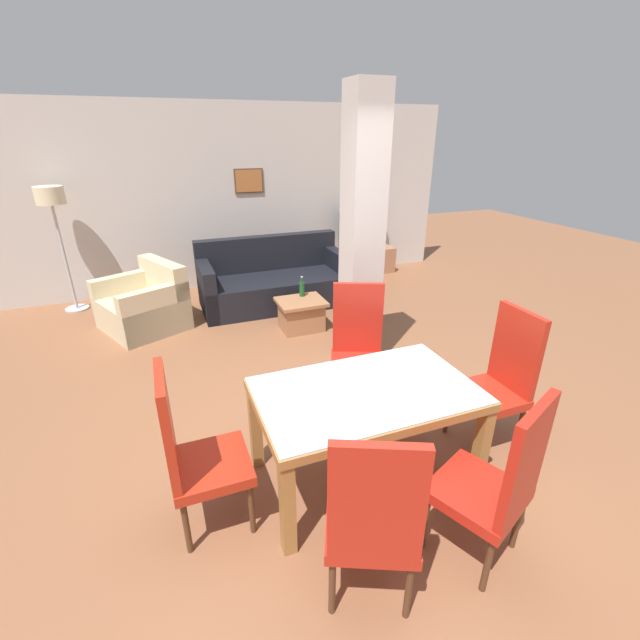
{
  "coord_description": "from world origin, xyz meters",
  "views": [
    {
      "loc": [
        -1.15,
        -2.12,
        2.28
      ],
      "look_at": [
        0.0,
        0.85,
        0.88
      ],
      "focal_mm": 24.0,
      "sensor_mm": 36.0,
      "label": 1
    }
  ],
  "objects_px": {
    "dining_chair_near_left": "(373,517)",
    "coffee_table": "(301,314)",
    "floor_lamp": "(52,207)",
    "dining_chair_far_right": "(358,345)",
    "dining_chair_near_right": "(498,481)",
    "tv_screen": "(362,230)",
    "dining_chair_head_right": "(500,377)",
    "sofa": "(274,283)",
    "tv_stand": "(361,261)",
    "armchair": "(145,306)",
    "dining_table": "(365,409)",
    "bottle": "(302,289)",
    "dining_chair_head_left": "(193,450)"
  },
  "relations": [
    {
      "from": "dining_chair_far_right",
      "to": "tv_stand",
      "type": "relative_size",
      "value": 0.95
    },
    {
      "from": "dining_chair_head_left",
      "to": "floor_lamp",
      "type": "bearing_deg",
      "value": -164.5
    },
    {
      "from": "dining_chair_near_right",
      "to": "sofa",
      "type": "bearing_deg",
      "value": 66.87
    },
    {
      "from": "dining_chair_near_left",
      "to": "dining_chair_near_right",
      "type": "relative_size",
      "value": 1.0
    },
    {
      "from": "tv_stand",
      "to": "dining_chair_head_right",
      "type": "bearing_deg",
      "value": -102.78
    },
    {
      "from": "dining_chair_near_right",
      "to": "tv_screen",
      "type": "distance_m",
      "value": 5.51
    },
    {
      "from": "dining_table",
      "to": "armchair",
      "type": "distance_m",
      "value": 3.59
    },
    {
      "from": "sofa",
      "to": "floor_lamp",
      "type": "bearing_deg",
      "value": -16.17
    },
    {
      "from": "dining_chair_head_right",
      "to": "bottle",
      "type": "distance_m",
      "value": 2.76
    },
    {
      "from": "coffee_table",
      "to": "bottle",
      "type": "xyz_separation_m",
      "value": [
        0.06,
        0.14,
        0.28
      ]
    },
    {
      "from": "dining_chair_near_left",
      "to": "coffee_table",
      "type": "relative_size",
      "value": 1.92
    },
    {
      "from": "armchair",
      "to": "floor_lamp",
      "type": "height_order",
      "value": "floor_lamp"
    },
    {
      "from": "dining_chair_far_right",
      "to": "floor_lamp",
      "type": "distance_m",
      "value": 4.43
    },
    {
      "from": "tv_screen",
      "to": "sofa",
      "type": "bearing_deg",
      "value": 14.52
    },
    {
      "from": "dining_chair_far_right",
      "to": "tv_stand",
      "type": "height_order",
      "value": "dining_chair_far_right"
    },
    {
      "from": "dining_table",
      "to": "dining_chair_head_right",
      "type": "distance_m",
      "value": 1.14
    },
    {
      "from": "dining_chair_far_right",
      "to": "coffee_table",
      "type": "xyz_separation_m",
      "value": [
        0.04,
        1.67,
        -0.37
      ]
    },
    {
      "from": "dining_chair_near_right",
      "to": "bottle",
      "type": "xyz_separation_m",
      "value": [
        0.1,
        3.52,
        -0.09
      ]
    },
    {
      "from": "coffee_table",
      "to": "floor_lamp",
      "type": "distance_m",
      "value": 3.46
    },
    {
      "from": "dining_chair_far_right",
      "to": "floor_lamp",
      "type": "bearing_deg",
      "value": -29.34
    },
    {
      "from": "dining_chair_head_right",
      "to": "dining_chair_far_right",
      "type": "xyz_separation_m",
      "value": [
        -0.78,
        0.87,
        0.0
      ]
    },
    {
      "from": "floor_lamp",
      "to": "tv_stand",
      "type": "bearing_deg",
      "value": 0.96
    },
    {
      "from": "dining_chair_near_left",
      "to": "sofa",
      "type": "distance_m",
      "value": 4.4
    },
    {
      "from": "dining_chair_near_right",
      "to": "sofa",
      "type": "height_order",
      "value": "dining_chair_near_right"
    },
    {
      "from": "sofa",
      "to": "dining_chair_head_right",
      "type": "bearing_deg",
      "value": 102.82
    },
    {
      "from": "dining_chair_head_right",
      "to": "bottle",
      "type": "bearing_deg",
      "value": 14.15
    },
    {
      "from": "dining_chair_near_right",
      "to": "armchair",
      "type": "height_order",
      "value": "dining_chair_near_right"
    },
    {
      "from": "dining_chair_head_right",
      "to": "sofa",
      "type": "height_order",
      "value": "dining_chair_head_right"
    },
    {
      "from": "armchair",
      "to": "tv_stand",
      "type": "bearing_deg",
      "value": -98.1
    },
    {
      "from": "coffee_table",
      "to": "tv_screen",
      "type": "distance_m",
      "value": 2.58
    },
    {
      "from": "dining_chair_head_left",
      "to": "tv_screen",
      "type": "bearing_deg",
      "value": 143.27
    },
    {
      "from": "dining_chair_near_left",
      "to": "tv_stand",
      "type": "bearing_deg",
      "value": 88.67
    },
    {
      "from": "coffee_table",
      "to": "sofa",
      "type": "bearing_deg",
      "value": 93.76
    },
    {
      "from": "coffee_table",
      "to": "floor_lamp",
      "type": "height_order",
      "value": "floor_lamp"
    },
    {
      "from": "dining_chair_head_right",
      "to": "dining_chair_near_right",
      "type": "height_order",
      "value": "same"
    },
    {
      "from": "dining_chair_far_right",
      "to": "tv_screen",
      "type": "height_order",
      "value": "dining_chair_far_right"
    },
    {
      "from": "dining_chair_near_right",
      "to": "dining_chair_head_right",
      "type": "bearing_deg",
      "value": 23.72
    },
    {
      "from": "dining_chair_head_right",
      "to": "tv_screen",
      "type": "xyz_separation_m",
      "value": [
        0.99,
        4.38,
        0.18
      ]
    },
    {
      "from": "dining_table",
      "to": "dining_chair_near_left",
      "type": "distance_m",
      "value": 0.88
    },
    {
      "from": "dining_chair_near_left",
      "to": "bottle",
      "type": "height_order",
      "value": "dining_chair_near_left"
    },
    {
      "from": "dining_chair_near_left",
      "to": "armchair",
      "type": "height_order",
      "value": "dining_chair_near_left"
    },
    {
      "from": "armchair",
      "to": "coffee_table",
      "type": "relative_size",
      "value": 2.08
    },
    {
      "from": "dining_table",
      "to": "coffee_table",
      "type": "xyz_separation_m",
      "value": [
        0.4,
        2.54,
        -0.37
      ]
    },
    {
      "from": "dining_chair_far_right",
      "to": "armchair",
      "type": "height_order",
      "value": "dining_chair_far_right"
    },
    {
      "from": "dining_chair_head_right",
      "to": "bottle",
      "type": "relative_size",
      "value": 4.29
    },
    {
      "from": "bottle",
      "to": "dining_table",
      "type": "bearing_deg",
      "value": -99.88
    },
    {
      "from": "tv_screen",
      "to": "tv_stand",
      "type": "bearing_deg",
      "value": 180.0
    },
    {
      "from": "dining_table",
      "to": "bottle",
      "type": "xyz_separation_m",
      "value": [
        0.47,
        2.68,
        -0.09
      ]
    },
    {
      "from": "bottle",
      "to": "coffee_table",
      "type": "bearing_deg",
      "value": -114.28
    },
    {
      "from": "dining_chair_near_left",
      "to": "bottle",
      "type": "bearing_deg",
      "value": 100.99
    }
  ]
}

